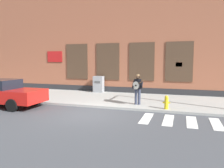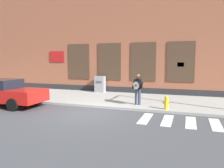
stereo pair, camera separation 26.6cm
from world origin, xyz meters
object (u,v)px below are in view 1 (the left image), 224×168
(utility_box, at_px, (99,84))
(fire_hydrant, at_px, (166,102))
(red_car, at_px, (3,93))
(busker, at_px, (137,87))

(utility_box, height_order, fire_hydrant, utility_box)
(red_car, distance_m, fire_hydrant, 8.99)
(red_car, bearing_deg, utility_box, 61.21)
(busker, relative_size, fire_hydrant, 2.43)
(busker, relative_size, utility_box, 1.36)
(fire_hydrant, bearing_deg, red_car, -169.93)
(busker, height_order, utility_box, busker)
(busker, distance_m, utility_box, 5.47)
(red_car, bearing_deg, fire_hydrant, 10.07)
(red_car, bearing_deg, busker, 17.28)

